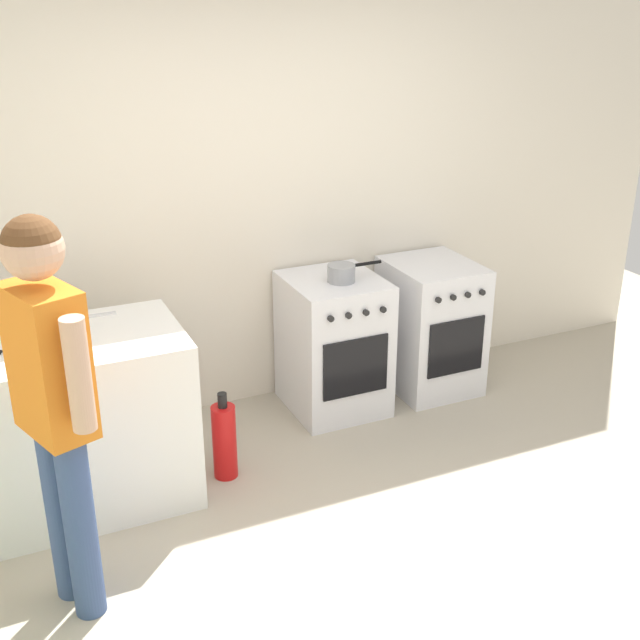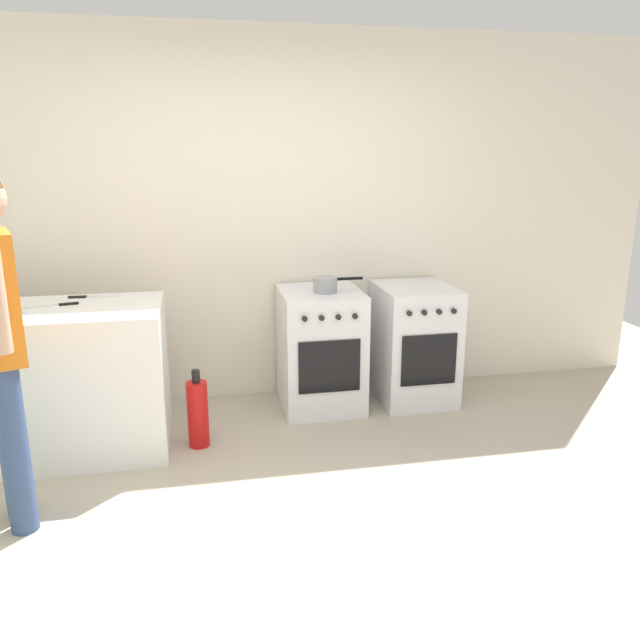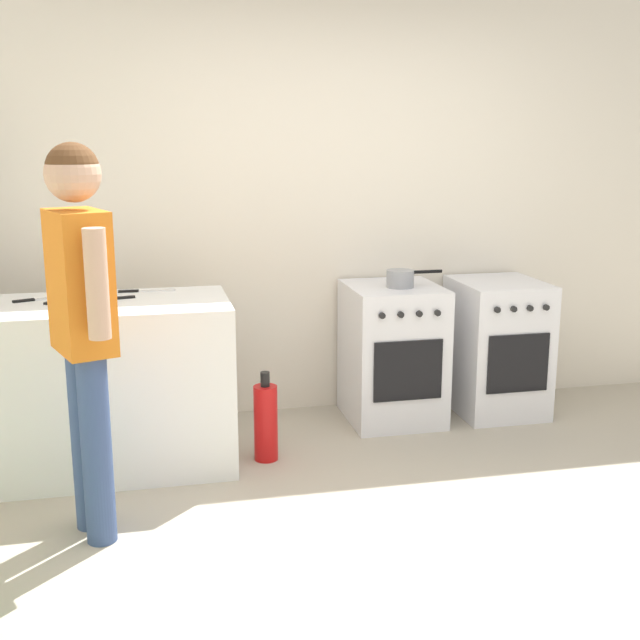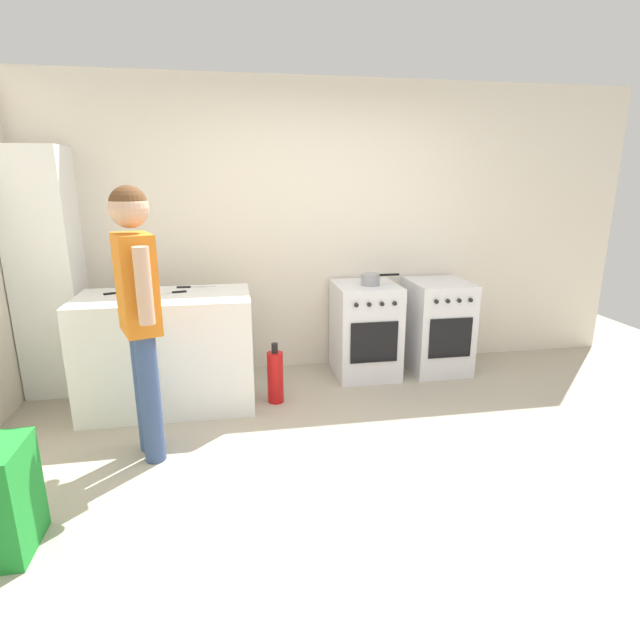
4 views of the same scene
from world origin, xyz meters
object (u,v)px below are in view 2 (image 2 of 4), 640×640
(pot, at_px, (326,285))
(knife_chef, at_px, (92,297))
(oven_left, at_px, (321,349))
(knife_bread, at_px, (50,306))
(oven_right, at_px, (414,343))
(knife_paring, at_px, (6,311))
(fire_extinguisher, at_px, (198,413))

(pot, xyz_separation_m, knife_chef, (-1.51, -0.07, 0.00))
(oven_left, relative_size, knife_bread, 2.44)
(oven_right, relative_size, knife_chef, 2.73)
(oven_right, xyz_separation_m, knife_bread, (-2.39, -0.33, 0.48))
(knife_bread, relative_size, knife_chef, 1.12)
(knife_paring, height_order, knife_chef, same)
(knife_chef, bearing_deg, knife_bread, -136.84)
(pot, bearing_deg, knife_bread, -171.03)
(fire_extinguisher, bearing_deg, knife_bread, 169.46)
(pot, distance_m, knife_paring, 1.96)
(oven_right, xyz_separation_m, knife_chef, (-2.18, -0.13, 0.48))
(pot, relative_size, fire_extinguisher, 0.69)
(knife_bread, bearing_deg, pot, 8.97)
(fire_extinguisher, bearing_deg, oven_right, 16.97)
(oven_left, distance_m, fire_extinguisher, 1.01)
(knife_chef, bearing_deg, oven_left, 5.00)
(oven_right, bearing_deg, knife_paring, -171.09)
(oven_right, relative_size, knife_bread, 2.44)
(knife_bread, height_order, knife_paring, same)
(oven_right, xyz_separation_m, fire_extinguisher, (-1.57, -0.48, -0.21))
(oven_right, height_order, knife_chef, knife_chef)
(oven_right, height_order, knife_paring, knife_paring)
(oven_left, bearing_deg, pot, -65.19)
(pot, bearing_deg, oven_right, 4.67)
(knife_paring, height_order, fire_extinguisher, knife_paring)
(pot, bearing_deg, knife_chef, -177.17)
(oven_right, distance_m, knife_bread, 2.45)
(oven_right, distance_m, pot, 0.82)
(knife_bread, bearing_deg, knife_chef, 43.16)
(knife_bread, distance_m, fire_extinguisher, 1.08)
(pot, height_order, knife_paring, pot)
(oven_left, distance_m, knife_bread, 1.79)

